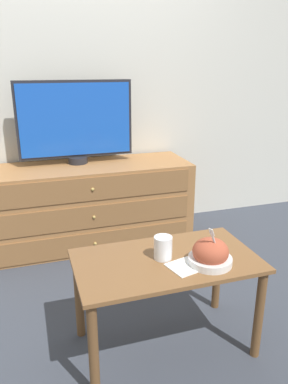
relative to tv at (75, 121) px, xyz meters
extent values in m
plane|color=#383D47|center=(-0.05, 0.20, -0.97)|extent=(12.00, 12.00, 0.00)
cube|color=silver|center=(-0.05, 0.23, 0.33)|extent=(12.00, 0.05, 2.60)
cube|color=#9E6B3D|center=(0.05, -0.09, -0.65)|extent=(1.61, 0.52, 0.64)
cube|color=brown|center=(0.05, -0.36, -0.86)|extent=(1.49, 0.01, 0.17)
sphere|color=tan|center=(0.05, -0.36, -0.86)|extent=(0.02, 0.02, 0.02)
cube|color=brown|center=(0.05, -0.36, -0.65)|extent=(1.49, 0.01, 0.17)
sphere|color=tan|center=(0.05, -0.36, -0.65)|extent=(0.02, 0.02, 0.02)
cube|color=brown|center=(0.05, -0.36, -0.43)|extent=(1.49, 0.01, 0.17)
sphere|color=tan|center=(0.05, -0.36, -0.43)|extent=(0.02, 0.02, 0.02)
cylinder|color=#232328|center=(0.00, 0.00, -0.30)|extent=(0.15, 0.15, 0.05)
cube|color=#232328|center=(0.00, 0.00, 0.01)|extent=(0.87, 0.04, 0.58)
cube|color=blue|center=(0.00, -0.02, 0.01)|extent=(0.83, 0.01, 0.54)
cube|color=brown|center=(0.21, -1.40, -0.48)|extent=(0.88, 0.49, 0.02)
cylinder|color=brown|center=(-0.19, -1.61, -0.73)|extent=(0.04, 0.04, 0.48)
cylinder|color=brown|center=(0.61, -1.61, -0.73)|extent=(0.04, 0.04, 0.48)
cylinder|color=brown|center=(-0.19, -1.19, -0.73)|extent=(0.04, 0.04, 0.48)
cylinder|color=brown|center=(0.61, -1.19, -0.73)|extent=(0.04, 0.04, 0.48)
cylinder|color=silver|center=(0.39, -1.50, -0.45)|extent=(0.20, 0.20, 0.03)
ellipsoid|color=#AD4C33|center=(0.39, -1.50, -0.41)|extent=(0.17, 0.17, 0.13)
cube|color=white|center=(0.40, -1.52, -0.37)|extent=(0.07, 0.03, 0.16)
cube|color=white|center=(0.37, -1.54, -0.29)|extent=(0.02, 0.03, 0.03)
cylinder|color=white|center=(0.20, -1.38, -0.44)|extent=(0.08, 0.08, 0.07)
cylinder|color=white|center=(0.20, -1.38, -0.42)|extent=(0.09, 0.09, 0.11)
cube|color=white|center=(0.26, -1.49, -0.47)|extent=(0.17, 0.17, 0.00)
camera|label=1|loc=(-0.38, -2.87, 0.41)|focal=35.00mm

